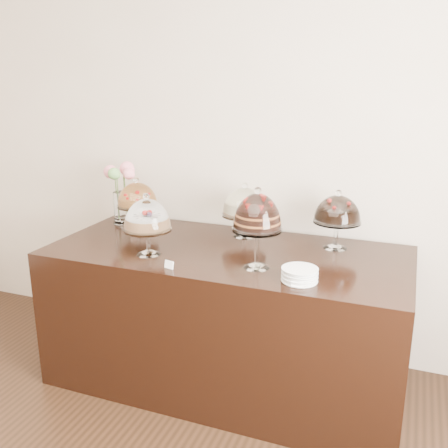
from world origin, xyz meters
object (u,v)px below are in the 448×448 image
(cake_stand_choco_layer, at_px, (257,215))
(cake_stand_dark_choco, at_px, (337,212))
(display_counter, at_px, (227,316))
(plate_stack, at_px, (300,275))
(flower_vase, at_px, (121,188))
(cake_stand_fruit_tart, at_px, (137,197))
(cake_stand_cheesecake, at_px, (245,204))
(cake_stand_sugar_sponge, at_px, (147,218))

(cake_stand_choco_layer, relative_size, cake_stand_dark_choco, 1.24)
(display_counter, xyz_separation_m, plate_stack, (0.53, -0.33, 0.49))
(cake_stand_choco_layer, bearing_deg, cake_stand_dark_choco, 53.87)
(display_counter, height_order, flower_vase, flower_vase)
(cake_stand_choco_layer, height_order, flower_vase, cake_stand_choco_layer)
(display_counter, height_order, cake_stand_choco_layer, cake_stand_choco_layer)
(cake_stand_fruit_tart, bearing_deg, plate_stack, -23.29)
(cake_stand_dark_choco, relative_size, flower_vase, 0.84)
(cake_stand_dark_choco, bearing_deg, plate_stack, -98.32)
(cake_stand_choco_layer, relative_size, plate_stack, 2.49)
(flower_vase, xyz_separation_m, plate_stack, (1.46, -0.63, -0.22))
(cake_stand_choco_layer, xyz_separation_m, flower_vase, (-1.19, 0.52, -0.04))
(cake_stand_cheesecake, bearing_deg, plate_stack, -50.68)
(cake_stand_cheesecake, xyz_separation_m, flower_vase, (-0.94, -0.00, 0.04))
(cake_stand_choco_layer, xyz_separation_m, cake_stand_cheesecake, (-0.25, 0.52, -0.08))
(display_counter, relative_size, cake_stand_choco_layer, 4.79)
(cake_stand_sugar_sponge, xyz_separation_m, cake_stand_choco_layer, (0.67, 0.03, 0.07))
(cake_stand_sugar_sponge, relative_size, cake_stand_dark_choco, 1.01)
(cake_stand_dark_choco, height_order, plate_stack, cake_stand_dark_choco)
(display_counter, height_order, cake_stand_sugar_sponge, cake_stand_sugar_sponge)
(flower_vase, relative_size, plate_stack, 2.38)
(cake_stand_cheesecake, distance_m, cake_stand_fruit_tart, 0.77)
(flower_vase, bearing_deg, cake_stand_sugar_sponge, -46.19)
(cake_stand_choco_layer, bearing_deg, cake_stand_fruit_tart, 156.60)
(cake_stand_choco_layer, xyz_separation_m, cake_stand_dark_choco, (0.36, 0.49, -0.07))
(display_counter, xyz_separation_m, cake_stand_choco_layer, (0.26, -0.22, 0.75))
(cake_stand_choco_layer, xyz_separation_m, plate_stack, (0.27, -0.11, -0.26))
(display_counter, relative_size, cake_stand_fruit_tart, 6.09)
(cake_stand_sugar_sponge, bearing_deg, flower_vase, 133.81)
(display_counter, distance_m, plate_stack, 0.79)
(cake_stand_dark_choco, bearing_deg, cake_stand_cheesecake, 177.59)
(display_counter, bearing_deg, cake_stand_sugar_sponge, -149.62)
(cake_stand_sugar_sponge, bearing_deg, cake_stand_cheesecake, 52.08)
(cake_stand_dark_choco, bearing_deg, cake_stand_choco_layer, -126.13)
(cake_stand_sugar_sponge, bearing_deg, cake_stand_choco_layer, 2.16)
(cake_stand_cheesecake, bearing_deg, cake_stand_fruit_tart, -173.95)
(display_counter, bearing_deg, cake_stand_dark_choco, 24.09)
(cake_stand_sugar_sponge, distance_m, plate_stack, 0.97)
(cake_stand_cheesecake, height_order, cake_stand_dark_choco, cake_stand_dark_choco)
(cake_stand_choco_layer, bearing_deg, display_counter, 140.03)
(flower_vase, bearing_deg, plate_stack, -23.36)
(cake_stand_choco_layer, xyz_separation_m, cake_stand_fruit_tart, (-1.01, 0.44, -0.08))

